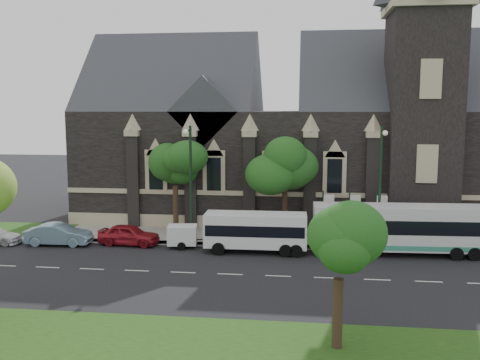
# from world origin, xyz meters

# --- Properties ---
(ground) EXTENTS (160.00, 160.00, 0.00)m
(ground) POSITION_xyz_m (0.00, 0.00, 0.00)
(ground) COLOR black
(ground) RESTS_ON ground
(sidewalk) EXTENTS (80.00, 5.00, 0.15)m
(sidewalk) POSITION_xyz_m (0.00, 9.50, 0.07)
(sidewalk) COLOR gray
(sidewalk) RESTS_ON ground
(museum) EXTENTS (40.00, 17.70, 29.90)m
(museum) POSITION_xyz_m (5.12, 18.78, 8.17)
(museum) COLOR black
(museum) RESTS_ON ground
(tree_park_east) EXTENTS (3.40, 3.40, 6.28)m
(tree_park_east) POSITION_xyz_m (6.18, -9.32, 4.62)
(tree_park_east) COLOR black
(tree_park_east) RESTS_ON ground
(tree_walk_right) EXTENTS (4.08, 4.08, 7.80)m
(tree_walk_right) POSITION_xyz_m (3.21, 10.71, 5.82)
(tree_walk_right) COLOR black
(tree_walk_right) RESTS_ON ground
(tree_walk_left) EXTENTS (3.91, 3.91, 7.64)m
(tree_walk_left) POSITION_xyz_m (-5.80, 10.70, 5.73)
(tree_walk_left) COLOR black
(tree_walk_left) RESTS_ON ground
(street_lamp_near) EXTENTS (0.36, 1.88, 9.00)m
(street_lamp_near) POSITION_xyz_m (10.00, 7.09, 5.11)
(street_lamp_near) COLOR black
(street_lamp_near) RESTS_ON ground
(street_lamp_mid) EXTENTS (0.36, 1.88, 9.00)m
(street_lamp_mid) POSITION_xyz_m (-4.00, 7.09, 5.11)
(street_lamp_mid) COLOR black
(street_lamp_mid) RESTS_ON ground
(banner_flag_left) EXTENTS (0.90, 0.10, 4.00)m
(banner_flag_left) POSITION_xyz_m (6.29, 9.00, 2.38)
(banner_flag_left) COLOR black
(banner_flag_left) RESTS_ON ground
(banner_flag_center) EXTENTS (0.90, 0.10, 4.00)m
(banner_flag_center) POSITION_xyz_m (8.29, 9.00, 2.38)
(banner_flag_center) COLOR black
(banner_flag_center) RESTS_ON ground
(banner_flag_right) EXTENTS (0.90, 0.10, 4.00)m
(banner_flag_right) POSITION_xyz_m (10.29, 9.00, 2.38)
(banner_flag_right) COLOR black
(banner_flag_right) RESTS_ON ground
(tour_coach) EXTENTS (12.10, 3.19, 3.50)m
(tour_coach) POSITION_xyz_m (11.27, 5.96, 1.91)
(tour_coach) COLOR silver
(tour_coach) RESTS_ON ground
(shuttle_bus) EXTENTS (7.31, 2.65, 2.81)m
(shuttle_bus) POSITION_xyz_m (1.14, 5.38, 1.63)
(shuttle_bus) COLOR silver
(shuttle_bus) RESTS_ON ground
(box_trailer) EXTENTS (3.17, 1.88, 1.65)m
(box_trailer) POSITION_xyz_m (-4.41, 5.96, 0.94)
(box_trailer) COLOR silver
(box_trailer) RESTS_ON ground
(sedan) EXTENTS (5.01, 1.96, 1.63)m
(sedan) POSITION_xyz_m (-13.88, 5.54, 0.81)
(sedan) COLOR #7698AA
(sedan) RESTS_ON ground
(car_far_red) EXTENTS (4.75, 2.19, 1.58)m
(car_far_red) POSITION_xyz_m (-8.60, 6.20, 0.79)
(car_far_red) COLOR maroon
(car_far_red) RESTS_ON ground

